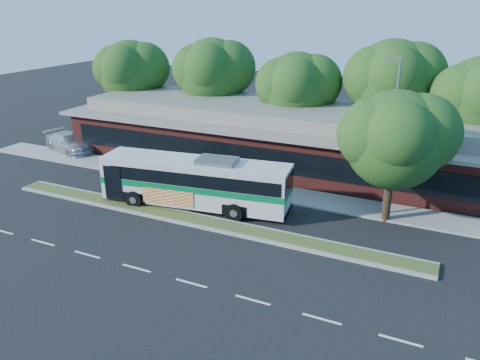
{
  "coord_description": "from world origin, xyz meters",
  "views": [
    {
      "loc": [
        12.53,
        -20.31,
        11.8
      ],
      "look_at": [
        1.71,
        2.95,
        2.0
      ],
      "focal_mm": 35.0,
      "sensor_mm": 36.0,
      "label": 1
    }
  ],
  "objects": [
    {
      "name": "parking_lot",
      "position": [
        -18.0,
        10.0,
        0.01
      ],
      "size": [
        14.0,
        12.0,
        0.01
      ],
      "primitive_type": "cube",
      "color": "black",
      "rests_on": "ground"
    },
    {
      "name": "ground",
      "position": [
        0.0,
        0.0,
        0.0
      ],
      "size": [
        120.0,
        120.0,
        0.0
      ],
      "primitive_type": "plane",
      "color": "black",
      "rests_on": "ground"
    },
    {
      "name": "tree_bg_c",
      "position": [
        1.4,
        15.13,
        5.59
      ],
      "size": [
        6.24,
        5.6,
        8.26
      ],
      "color": "black",
      "rests_on": "ground"
    },
    {
      "name": "sidewalk_tree",
      "position": [
        10.24,
        5.43,
        4.94
      ],
      "size": [
        6.04,
        5.42,
        7.52
      ],
      "color": "black",
      "rests_on": "ground"
    },
    {
      "name": "tree_bg_b",
      "position": [
        -6.57,
        16.14,
        6.14
      ],
      "size": [
        6.69,
        6.0,
        9.0
      ],
      "color": "black",
      "rests_on": "ground"
    },
    {
      "name": "median_strip",
      "position": [
        0.0,
        0.6,
        0.07
      ],
      "size": [
        26.0,
        1.1,
        0.15
      ],
      "primitive_type": "cube",
      "color": "#3E5022",
      "rests_on": "ground"
    },
    {
      "name": "sedan",
      "position": [
        -16.31,
        7.8,
        0.77
      ],
      "size": [
        5.74,
        3.64,
        1.55
      ],
      "primitive_type": "imported",
      "rotation": [
        0.0,
        0.0,
        1.27
      ],
      "color": "silver",
      "rests_on": "ground"
    },
    {
      "name": "lamp_post",
      "position": [
        9.56,
        6.0,
        4.9
      ],
      "size": [
        0.93,
        0.18,
        9.07
      ],
      "color": "slate",
      "rests_on": "ground"
    },
    {
      "name": "tree_bg_d",
      "position": [
        8.45,
        16.15,
        6.42
      ],
      "size": [
        6.91,
        6.2,
        9.37
      ],
      "color": "black",
      "rests_on": "ground"
    },
    {
      "name": "transit_bus",
      "position": [
        -0.98,
        2.41,
        1.81
      ],
      "size": [
        11.81,
        4.03,
        3.25
      ],
      "rotation": [
        0.0,
        0.0,
        0.13
      ],
      "color": "beige",
      "rests_on": "ground"
    },
    {
      "name": "sidewalk",
      "position": [
        0.0,
        6.4,
        0.06
      ],
      "size": [
        44.0,
        2.6,
        0.12
      ],
      "primitive_type": "cube",
      "color": "gray",
      "rests_on": "ground"
    },
    {
      "name": "tree_bg_a",
      "position": [
        -14.58,
        15.14,
        5.87
      ],
      "size": [
        6.47,
        5.8,
        8.63
      ],
      "color": "black",
      "rests_on": "ground"
    },
    {
      "name": "plaza_building",
      "position": [
        0.0,
        12.99,
        2.13
      ],
      "size": [
        33.2,
        11.2,
        4.45
      ],
      "color": "maroon",
      "rests_on": "ground"
    }
  ]
}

